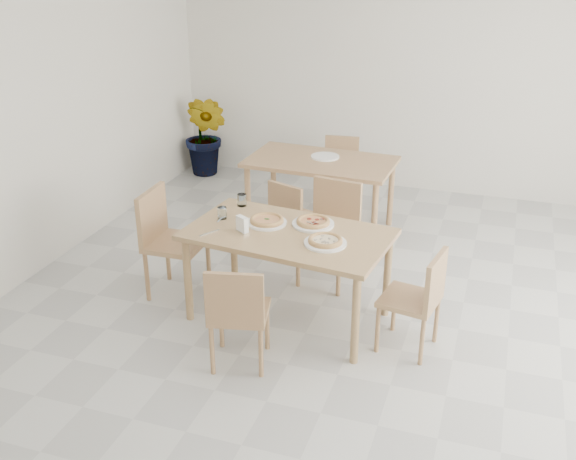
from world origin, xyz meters
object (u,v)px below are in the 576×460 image
(pizza_mushroom, at_px, (325,240))
(chair_north, at_px, (332,224))
(napkin_holder, at_px, (242,225))
(chair_back_s, at_px, (292,215))
(potted_plant, at_px, (206,136))
(tumbler_a, at_px, (222,213))
(plate_pepperoni, at_px, (313,224))
(chair_south, at_px, (237,310))
(chair_west, at_px, (166,235))
(tumbler_b, at_px, (242,200))
(second_table, at_px, (321,168))
(pizza_margherita, at_px, (267,220))
(chair_east, at_px, (420,295))
(plate_margherita, at_px, (267,223))
(main_table, at_px, (288,242))
(pizza_pepperoni, at_px, (313,221))
(plate_empty, at_px, (325,157))
(plate_mushroom, at_px, (325,243))
(chair_back_n, at_px, (340,167))

(pizza_mushroom, bearing_deg, chair_north, 101.78)
(napkin_holder, height_order, chair_back_s, napkin_holder)
(potted_plant, bearing_deg, tumbler_a, -62.66)
(plate_pepperoni, xyz_separation_m, chair_back_s, (-0.45, 0.83, -0.31))
(chair_north, bearing_deg, napkin_holder, -110.70)
(napkin_holder, bearing_deg, chair_south, -40.21)
(chair_south, distance_m, pizza_mushroom, 0.84)
(chair_west, relative_size, tumbler_b, 8.99)
(second_table, bearing_deg, pizza_margherita, -86.27)
(chair_west, distance_m, chair_east, 2.16)
(pizza_mushroom, bearing_deg, plate_margherita, 157.80)
(main_table, distance_m, pizza_pepperoni, 0.26)
(chair_east, distance_m, plate_margherita, 1.32)
(chair_east, relative_size, tumbler_a, 8.25)
(napkin_holder, height_order, plate_empty, napkin_holder)
(chair_north, distance_m, pizza_margherita, 0.79)
(chair_east, xyz_separation_m, tumbler_b, (-1.59, 0.53, 0.34))
(chair_north, bearing_deg, main_table, -93.03)
(plate_mushroom, distance_m, potted_plant, 3.91)
(main_table, distance_m, chair_west, 1.11)
(plate_pepperoni, distance_m, potted_plant, 3.55)
(pizza_pepperoni, bearing_deg, pizza_margherita, -165.96)
(main_table, distance_m, chair_north, 0.79)
(chair_south, bearing_deg, tumbler_a, -73.92)
(chair_east, bearing_deg, pizza_pepperoni, -99.55)
(main_table, bearing_deg, napkin_holder, -154.14)
(main_table, height_order, chair_west, chair_west)
(plate_margherita, xyz_separation_m, plate_mushroom, (0.54, -0.22, 0.00))
(tumbler_b, bearing_deg, pizza_mushroom, -30.32)
(plate_mushroom, distance_m, pizza_mushroom, 0.02)
(chair_north, relative_size, plate_empty, 3.11)
(chair_west, xyz_separation_m, pizza_mushroom, (1.43, -0.20, 0.25))
(main_table, relative_size, chair_west, 1.77)
(pizza_margherita, bearing_deg, chair_north, 61.63)
(pizza_margherita, relative_size, chair_back_n, 0.43)
(plate_pepperoni, relative_size, pizza_margherita, 0.99)
(chair_south, relative_size, pizza_mushroom, 3.12)
(chair_east, xyz_separation_m, chair_back_n, (-1.28, 2.65, -0.01))
(pizza_margherita, distance_m, pizza_pepperoni, 0.36)
(chair_south, height_order, plate_mushroom, chair_south)
(plate_margherita, distance_m, tumbler_b, 0.44)
(pizza_pepperoni, bearing_deg, potted_plant, 128.64)
(pizza_pepperoni, distance_m, chair_back_s, 1.00)
(chair_south, xyz_separation_m, plate_mushroom, (0.44, 0.65, 0.29))
(chair_back_n, bearing_deg, pizza_margherita, -96.04)
(tumbler_a, bearing_deg, plate_margherita, 2.49)
(chair_east, distance_m, potted_plant, 4.39)
(chair_north, distance_m, tumbler_a, 1.03)
(plate_margherita, bearing_deg, tumbler_b, 138.81)
(chair_back_s, bearing_deg, main_table, 127.24)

